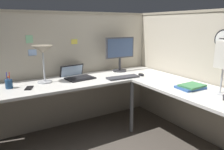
% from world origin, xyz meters
% --- Properties ---
extents(ground_plane, '(6.80, 6.80, 0.00)m').
position_xyz_m(ground_plane, '(0.00, 0.00, 0.00)').
color(ground_plane, '#4C443D').
extents(cubicle_wall_back, '(2.57, 0.12, 1.58)m').
position_xyz_m(cubicle_wall_back, '(-0.36, 0.87, 0.79)').
color(cubicle_wall_back, '#B7AD99').
rests_on(cubicle_wall_back, ground).
extents(cubicle_wall_right, '(0.12, 2.37, 1.58)m').
position_xyz_m(cubicle_wall_right, '(0.87, -0.27, 0.79)').
color(cubicle_wall_right, '#B7AD99').
rests_on(cubicle_wall_right, ground).
extents(desk, '(2.35, 2.15, 0.73)m').
position_xyz_m(desk, '(-0.15, -0.05, 0.63)').
color(desk, silver).
rests_on(desk, ground).
extents(monitor, '(0.46, 0.20, 0.50)m').
position_xyz_m(monitor, '(0.28, 0.64, 1.02)').
color(monitor, '#38383D').
rests_on(monitor, desk).
extents(laptop, '(0.39, 0.42, 0.22)m').
position_xyz_m(laptop, '(-0.42, 0.61, 0.75)').
color(laptop, black).
rests_on(laptop, desk).
extents(keyboard, '(0.44, 0.17, 0.02)m').
position_xyz_m(keyboard, '(0.08, 0.26, 0.74)').
color(keyboard, '#38383D').
rests_on(keyboard, desk).
extents(computer_mouse, '(0.06, 0.10, 0.03)m').
position_xyz_m(computer_mouse, '(0.37, 0.24, 0.75)').
color(computer_mouse, black).
rests_on(computer_mouse, desk).
extents(desk_lamp_dome, '(0.24, 0.24, 0.44)m').
position_xyz_m(desk_lamp_dome, '(-0.84, 0.57, 1.09)').
color(desk_lamp_dome, '#B7BABF').
rests_on(desk_lamp_dome, desk).
extents(pen_cup, '(0.08, 0.08, 0.18)m').
position_xyz_m(pen_cup, '(-1.24, 0.52, 0.78)').
color(pen_cup, navy).
rests_on(pen_cup, desk).
extents(cell_phone, '(0.12, 0.16, 0.01)m').
position_xyz_m(cell_phone, '(-1.06, 0.40, 0.73)').
color(cell_phone, black).
rests_on(cell_phone, desk).
extents(book_stack, '(0.30, 0.23, 0.04)m').
position_xyz_m(book_stack, '(0.46, -0.51, 0.75)').
color(book_stack, '#335999').
rests_on(book_stack, desk).
extents(desk_lamp_paper, '(0.13, 0.13, 0.53)m').
position_xyz_m(desk_lamp_paper, '(0.56, -0.78, 1.11)').
color(desk_lamp_paper, '#B7BABF').
rests_on(desk_lamp_paper, desk).
extents(wall_clock, '(0.04, 0.22, 0.22)m').
position_xyz_m(wall_clock, '(0.82, -0.60, 1.25)').
color(wall_clock, black).
extents(pinned_note_leftmost, '(0.10, 0.00, 0.08)m').
position_xyz_m(pinned_note_leftmost, '(-0.91, 0.82, 1.07)').
color(pinned_note_leftmost, '#99B7E5').
extents(pinned_note_middle, '(0.09, 0.00, 0.07)m').
position_xyz_m(pinned_note_middle, '(-0.35, 0.82, 1.18)').
color(pinned_note_middle, '#EAD84C').
extents(pinned_note_rightmost, '(0.08, 0.00, 0.10)m').
position_xyz_m(pinned_note_rightmost, '(-0.93, 0.82, 1.23)').
color(pinned_note_rightmost, '#8CCC99').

